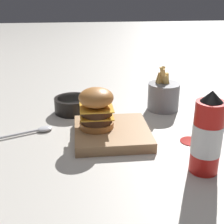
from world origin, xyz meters
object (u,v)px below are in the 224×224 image
(ketchup_bottle, at_px, (207,136))
(side_bowl, at_px, (73,104))
(spoon, at_px, (37,130))
(serving_board, at_px, (112,133))
(fries_basket, at_px, (163,96))
(burger, at_px, (96,108))

(ketchup_bottle, height_order, side_bowl, ketchup_bottle)
(ketchup_bottle, bearing_deg, spoon, -31.64)
(serving_board, bearing_deg, fries_basket, -135.23)
(fries_basket, xyz_separation_m, spoon, (0.42, 0.14, -0.04))
(burger, distance_m, side_bowl, 0.21)
(side_bowl, xyz_separation_m, spoon, (0.10, 0.15, -0.02))
(ketchup_bottle, xyz_separation_m, fries_basket, (-0.01, -0.39, -0.04))
(serving_board, relative_size, spoon, 1.22)
(burger, height_order, side_bowl, burger)
(burger, relative_size, ketchup_bottle, 0.59)
(spoon, bearing_deg, burger, -36.29)
(burger, height_order, spoon, burger)
(serving_board, height_order, burger, burger)
(fries_basket, relative_size, side_bowl, 1.23)
(serving_board, height_order, spoon, serving_board)
(ketchup_bottle, xyz_separation_m, side_bowl, (0.30, -0.40, -0.06))
(serving_board, xyz_separation_m, spoon, (0.22, -0.06, -0.01))
(side_bowl, bearing_deg, burger, 109.35)
(burger, distance_m, fries_basket, 0.31)
(burger, xyz_separation_m, spoon, (0.17, -0.04, -0.08))
(ketchup_bottle, bearing_deg, fries_basket, -91.26)
(burger, relative_size, fries_basket, 0.76)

